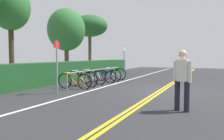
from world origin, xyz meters
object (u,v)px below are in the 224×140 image
object	(u,v)px
sign_post_far	(124,59)
bicycle_3	(102,77)
bike_rack	(97,73)
bicycle_1	(82,79)
pedestrian	(182,76)
bicycle_4	(108,75)
tree_extra	(90,26)
bicycle_2	(93,77)
tree_far_right	(66,30)
bicycle_0	(74,81)
tree_mid	(10,8)
bicycle_5	(113,74)
sign_post_near	(57,61)

from	to	relation	value
sign_post_far	bicycle_3	bearing A→B (deg)	178.04
bike_rack	bicycle_1	distance (m)	1.42
bicycle_3	pedestrian	bearing A→B (deg)	-136.59
bicycle_4	tree_extra	distance (m)	7.92
bicycle_3	bike_rack	bearing A→B (deg)	170.35
bicycle_3	pedestrian	xyz separation A→B (m)	(-5.05, -4.78, 0.59)
bicycle_2	bicycle_4	bearing A→B (deg)	-4.01
bike_rack	bicycle_2	bearing A→B (deg)	167.97
bicycle_4	tree_far_right	world-z (taller)	tree_far_right
bicycle_0	bicycle_3	world-z (taller)	bicycle_0
sign_post_far	tree_mid	bearing A→B (deg)	138.75
bicycle_3	tree_mid	size ratio (longest dim) A/B	0.32
bicycle_0	tree_extra	world-z (taller)	tree_extra
pedestrian	tree_extra	xyz separation A→B (m)	(11.57, 9.09, 3.04)
bicycle_4	pedestrian	world-z (taller)	pedestrian
tree_mid	tree_extra	world-z (taller)	tree_mid
bicycle_1	sign_post_far	size ratio (longest dim) A/B	0.87
bicycle_4	pedestrian	distance (m)	7.69
bicycle_0	tree_mid	world-z (taller)	tree_mid
bicycle_0	bicycle_4	world-z (taller)	bicycle_0
bicycle_1	bicycle_2	size ratio (longest dim) A/B	1.06
bicycle_0	tree_extra	xyz separation A→B (m)	(9.11, 4.25, 3.61)
bicycle_0	bicycle_4	size ratio (longest dim) A/B	1.04
bike_rack	bicycle_5	bearing A→B (deg)	0.67
sign_post_near	tree_far_right	bearing A→B (deg)	31.55
pedestrian	tree_mid	world-z (taller)	tree_mid
pedestrian	bicycle_3	bearing A→B (deg)	43.41
sign_post_near	tree_mid	xyz separation A→B (m)	(2.02, 4.42, 2.70)
bicycle_2	pedestrian	xyz separation A→B (m)	(-4.29, -4.93, 0.55)
bike_rack	tree_extra	bearing A→B (deg)	31.60
bicycle_1	bicycle_3	xyz separation A→B (m)	(1.79, -0.16, -0.05)
bicycle_4	bike_rack	bearing A→B (deg)	178.42
bicycle_4	tree_far_right	distance (m)	4.89
bike_rack	pedestrian	size ratio (longest dim) A/B	3.50
bicycle_3	pedestrian	distance (m)	6.98
pedestrian	tree_extra	world-z (taller)	tree_extra
bicycle_0	pedestrian	bearing A→B (deg)	-116.93
bike_rack	tree_extra	xyz separation A→B (m)	(6.89, 4.24, 3.40)
pedestrian	tree_far_right	xyz separation A→B (m)	(7.30, 8.55, 2.29)
sign_post_near	bicycle_3	bearing A→B (deg)	0.92
bicycle_5	tree_extra	distance (m)	7.28
sign_post_far	tree_mid	xyz separation A→B (m)	(-5.09, 4.46, 2.68)
bicycle_0	sign_post_far	xyz separation A→B (m)	(5.71, -0.16, 0.92)
bicycle_0	tree_far_right	xyz separation A→B (m)	(4.85, 3.71, 2.85)
sign_post_far	tree_extra	distance (m)	6.19
tree_mid	tree_far_right	size ratio (longest dim) A/B	1.12
bicycle_5	tree_mid	world-z (taller)	tree_mid
sign_post_near	tree_extra	world-z (taller)	tree_extra
bicycle_4	tree_far_right	size ratio (longest dim) A/B	0.36
bicycle_1	bicycle_3	size ratio (longest dim) A/B	1.09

